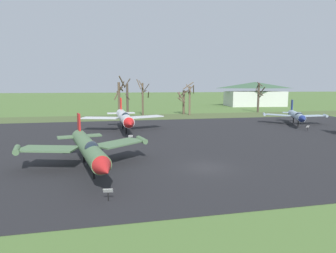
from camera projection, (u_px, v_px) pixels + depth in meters
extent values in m
plane|color=#4C6B33|center=(207.00, 168.00, 26.26)|extent=(600.00, 600.00, 0.00)
cube|color=black|center=(173.00, 140.00, 39.85)|extent=(90.05, 46.78, 0.05)
cube|color=#46552E|center=(145.00, 117.00, 68.31)|extent=(150.05, 12.00, 0.06)
cylinder|color=#8EA3B2|center=(296.00, 115.00, 54.47)|extent=(6.12, 10.69, 1.30)
cone|color=navy|center=(303.00, 119.00, 48.11)|extent=(1.95, 2.31, 1.20)
cylinder|color=black|center=(291.00, 113.00, 60.13)|extent=(1.13, 1.04, 0.91)
ellipsoid|color=#19232D|center=(299.00, 115.00, 51.59)|extent=(0.99, 1.86, 0.93)
cube|color=#8EA3B2|center=(278.00, 115.00, 56.42)|extent=(4.44, 5.19, 0.12)
cube|color=#8EA3B2|center=(312.00, 116.00, 54.91)|extent=(5.05, 2.23, 0.12)
cylinder|color=#8EA3B2|center=(264.00, 114.00, 57.69)|extent=(1.35, 2.08, 0.49)
cylinder|color=#8EA3B2|center=(326.00, 116.00, 54.98)|extent=(1.35, 2.08, 0.49)
cube|color=navy|center=(292.00, 105.00, 59.18)|extent=(0.74, 1.30, 2.08)
cube|color=#8EA3B2|center=(286.00, 112.00, 59.53)|extent=(1.90, 1.76, 0.12)
cube|color=#8EA3B2|center=(297.00, 113.00, 59.04)|extent=(1.90, 1.76, 0.12)
cylinder|color=black|center=(298.00, 124.00, 52.27)|extent=(0.17, 0.17, 1.21)
cylinder|color=black|center=(293.00, 120.00, 57.03)|extent=(0.17, 0.17, 1.21)
cylinder|color=black|center=(307.00, 129.00, 47.44)|extent=(0.08, 0.08, 0.61)
cube|color=white|center=(308.00, 127.00, 47.38)|extent=(0.58, 0.27, 0.33)
cylinder|color=#4C6B47|center=(88.00, 147.00, 25.23)|extent=(4.00, 12.50, 1.44)
cone|color=#B21E1E|center=(105.00, 169.00, 18.66)|extent=(1.72, 2.29, 1.32)
cylinder|color=black|center=(79.00, 136.00, 31.14)|extent=(1.15, 0.98, 1.01)
ellipsoid|color=#19232D|center=(92.00, 148.00, 23.21)|extent=(1.13, 2.12, 1.06)
cube|color=#4C6B47|center=(48.00, 149.00, 25.22)|extent=(5.47, 3.72, 0.13)
cube|color=#4C6B47|center=(120.00, 143.00, 27.81)|extent=(5.42, 5.08, 0.13)
cylinder|color=#4C6B47|center=(17.00, 150.00, 24.81)|extent=(1.00, 2.36, 0.54)
cylinder|color=#4C6B47|center=(142.00, 140.00, 29.40)|extent=(1.00, 2.36, 0.54)
cube|color=#B21E1E|center=(79.00, 122.00, 30.20)|extent=(0.46, 1.43, 1.78)
cube|color=#4C6B47|center=(67.00, 137.00, 29.75)|extent=(2.18, 1.72, 0.13)
cube|color=#4C6B47|center=(92.00, 135.00, 30.76)|extent=(2.18, 1.72, 0.13)
cylinder|color=black|center=(94.00, 171.00, 22.95)|extent=(0.19, 0.19, 1.34)
cylinder|color=black|center=(84.00, 156.00, 27.91)|extent=(0.19, 0.19, 1.34)
cylinder|color=black|center=(108.00, 197.00, 18.54)|extent=(0.08, 0.08, 0.60)
cube|color=white|center=(108.00, 191.00, 18.47)|extent=(0.65, 0.33, 0.32)
cylinder|color=silver|center=(124.00, 117.00, 46.70)|extent=(2.10, 14.24, 1.64)
cone|color=red|center=(130.00, 124.00, 38.63)|extent=(1.59, 2.65, 1.51)
cylinder|color=black|center=(121.00, 113.00, 53.84)|extent=(1.18, 0.94, 1.15)
ellipsoid|color=#19232D|center=(126.00, 116.00, 44.25)|extent=(1.21, 2.27, 1.13)
cube|color=silver|center=(101.00, 118.00, 47.06)|extent=(6.29, 3.93, 0.15)
cube|color=silver|center=(146.00, 117.00, 48.84)|extent=(6.30, 4.24, 0.15)
cube|color=red|center=(121.00, 103.00, 52.67)|extent=(0.25, 1.76, 2.11)
cube|color=silver|center=(113.00, 113.00, 52.44)|extent=(2.22, 1.60, 0.15)
cube|color=silver|center=(129.00, 113.00, 53.11)|extent=(2.22, 1.60, 0.15)
cylinder|color=black|center=(126.00, 130.00, 43.92)|extent=(0.22, 0.22, 1.53)
cylinder|color=black|center=(123.00, 124.00, 49.93)|extent=(0.22, 0.22, 1.53)
cylinder|color=black|center=(131.00, 139.00, 38.39)|extent=(0.08, 0.08, 0.63)
cube|color=white|center=(131.00, 136.00, 38.33)|extent=(0.59, 0.20, 0.32)
cylinder|color=brown|center=(119.00, 99.00, 72.16)|extent=(0.61, 0.61, 8.34)
cylinder|color=brown|center=(122.00, 86.00, 72.33)|extent=(1.26, 1.90, 2.36)
cylinder|color=brown|center=(120.00, 90.00, 72.56)|extent=(1.71, 0.74, 1.56)
cylinder|color=brown|center=(117.00, 94.00, 72.56)|extent=(1.75, 1.39, 2.87)
cylinder|color=brown|center=(122.00, 81.00, 71.04)|extent=(1.77, 1.93, 2.73)
cylinder|color=brown|center=(121.00, 89.00, 71.62)|extent=(1.01, 1.54, 1.24)
cylinder|color=#42382D|center=(127.00, 100.00, 72.28)|extent=(0.56, 0.56, 8.02)
cylinder|color=#42382D|center=(122.00, 86.00, 71.94)|extent=(0.99, 2.47, 1.58)
cylinder|color=#42382D|center=(128.00, 97.00, 71.71)|extent=(1.18, 0.32, 1.46)
cylinder|color=#42382D|center=(127.00, 83.00, 72.45)|extent=(1.76, 0.46, 2.42)
cylinder|color=brown|center=(143.00, 99.00, 72.17)|extent=(0.46, 0.46, 8.16)
cylinder|color=brown|center=(147.00, 87.00, 72.43)|extent=(1.14, 2.33, 1.85)
cylinder|color=brown|center=(144.00, 92.00, 72.59)|extent=(1.48, 1.00, 1.01)
cylinder|color=brown|center=(148.00, 95.00, 72.17)|extent=(0.53, 3.00, 1.66)
cylinder|color=brown|center=(139.00, 84.00, 71.07)|extent=(1.01, 2.19, 2.50)
cylinder|color=brown|center=(141.00, 85.00, 71.06)|extent=(1.37, 1.02, 2.27)
cylinder|color=brown|center=(184.00, 102.00, 75.40)|extent=(0.60, 0.60, 6.26)
cylinder|color=brown|center=(181.00, 97.00, 74.32)|extent=(1.86, 2.06, 2.64)
cylinder|color=brown|center=(181.00, 100.00, 74.55)|extent=(1.42, 2.16, 1.31)
cylinder|color=brown|center=(179.00, 96.00, 75.12)|extent=(0.68, 2.42, 2.10)
cylinder|color=brown|center=(189.00, 95.00, 74.70)|extent=(1.67, 2.82, 1.71)
cylinder|color=brown|center=(183.00, 93.00, 75.95)|extent=(1.94, 0.36, 1.62)
cylinder|color=brown|center=(190.00, 101.00, 73.18)|extent=(0.49, 0.49, 7.33)
cylinder|color=brown|center=(188.00, 86.00, 73.97)|extent=(2.87, 0.26, 2.01)
cylinder|color=brown|center=(189.00, 90.00, 74.07)|extent=(2.77, 0.62, 2.35)
cylinder|color=brown|center=(189.00, 88.00, 72.12)|extent=(1.37, 1.09, 2.11)
cylinder|color=brown|center=(194.00, 89.00, 72.67)|extent=(0.90, 2.08, 2.21)
cylinder|color=#42382D|center=(258.00, 98.00, 80.99)|extent=(0.60, 0.60, 8.30)
cylinder|color=#42382D|center=(261.00, 96.00, 81.10)|extent=(0.34, 1.57, 1.21)
cylinder|color=#42382D|center=(260.00, 84.00, 79.68)|extent=(1.73, 0.56, 1.26)
cylinder|color=#42382D|center=(260.00, 93.00, 79.81)|extent=(2.14, 0.74, 1.73)
cylinder|color=#42382D|center=(262.00, 91.00, 81.14)|extent=(0.69, 2.54, 2.40)
cylinder|color=#42382D|center=(257.00, 87.00, 81.03)|extent=(1.29, 0.74, 1.89)
cube|color=beige|center=(254.00, 99.00, 106.66)|extent=(21.29, 13.48, 5.40)
pyramid|color=#38563D|center=(255.00, 85.00, 105.96)|extent=(22.36, 14.16, 2.30)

